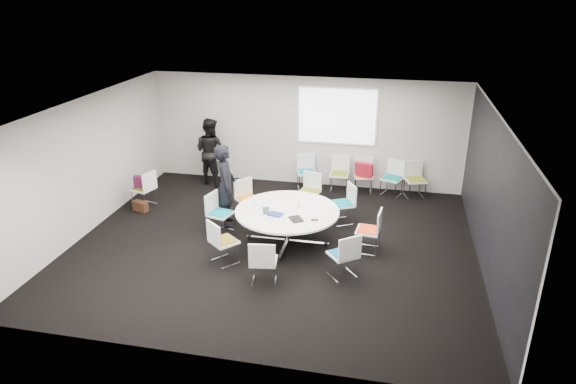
% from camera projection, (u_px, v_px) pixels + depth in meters
% --- Properties ---
extents(room_shell, '(8.08, 7.08, 2.88)m').
position_uv_depth(room_shell, '(278.00, 180.00, 9.89)').
color(room_shell, black).
rests_on(room_shell, ground).
extents(conference_table, '(2.08, 2.08, 0.73)m').
position_uv_depth(conference_table, '(287.00, 220.00, 10.30)').
color(conference_table, silver).
rests_on(conference_table, ground).
extents(projection_screen, '(1.90, 0.03, 1.35)m').
position_uv_depth(projection_screen, '(337.00, 116.00, 12.72)').
color(projection_screen, white).
rests_on(projection_screen, room_shell).
extents(chair_ring_a, '(0.49, 0.50, 0.88)m').
position_uv_depth(chair_ring_a, '(368.00, 238.00, 10.08)').
color(chair_ring_a, silver).
rests_on(chair_ring_a, ground).
extents(chair_ring_b, '(0.61, 0.62, 0.88)m').
position_uv_depth(chair_ring_b, '(343.00, 211.00, 11.28)').
color(chair_ring_b, silver).
rests_on(chair_ring_b, ground).
extents(chair_ring_c, '(0.57, 0.56, 0.88)m').
position_uv_depth(chair_ring_c, '(309.00, 199.00, 11.91)').
color(chair_ring_c, silver).
rests_on(chair_ring_c, ground).
extents(chair_ring_d, '(0.64, 0.64, 0.88)m').
position_uv_depth(chair_ring_d, '(248.00, 206.00, 11.51)').
color(chair_ring_d, silver).
rests_on(chair_ring_d, ground).
extents(chair_ring_e, '(0.55, 0.56, 0.88)m').
position_uv_depth(chair_ring_e, '(220.00, 221.00, 10.81)').
color(chair_ring_e, silver).
rests_on(chair_ring_e, ground).
extents(chair_ring_f, '(0.64, 0.64, 0.88)m').
position_uv_depth(chair_ring_f, '(224.00, 250.00, 9.66)').
color(chair_ring_f, silver).
rests_on(chair_ring_f, ground).
extents(chair_ring_g, '(0.52, 0.51, 0.88)m').
position_uv_depth(chair_ring_g, '(263.00, 270.00, 8.98)').
color(chair_ring_g, silver).
rests_on(chair_ring_g, ground).
extents(chair_ring_h, '(0.64, 0.64, 0.88)m').
position_uv_depth(chair_ring_h, '(343.00, 263.00, 9.19)').
color(chair_ring_h, silver).
rests_on(chair_ring_h, ground).
extents(chair_back_a, '(0.57, 0.56, 0.88)m').
position_uv_depth(chair_back_a, '(306.00, 178.00, 13.15)').
color(chair_back_a, silver).
rests_on(chair_back_a, ground).
extents(chair_back_b, '(0.47, 0.45, 0.88)m').
position_uv_depth(chair_back_b, '(339.00, 180.00, 13.01)').
color(chair_back_b, silver).
rests_on(chair_back_b, ground).
extents(chair_back_c, '(0.51, 0.50, 0.88)m').
position_uv_depth(chair_back_c, '(363.00, 182.00, 12.91)').
color(chair_back_c, silver).
rests_on(chair_back_c, ground).
extents(chair_back_d, '(0.60, 0.59, 0.88)m').
position_uv_depth(chair_back_d, '(392.00, 185.00, 12.74)').
color(chair_back_d, silver).
rests_on(chair_back_d, ground).
extents(chair_back_e, '(0.58, 0.57, 0.88)m').
position_uv_depth(chair_back_e, '(415.00, 186.00, 12.64)').
color(chair_back_e, silver).
rests_on(chair_back_e, ground).
extents(chair_spare_left, '(0.56, 0.56, 0.88)m').
position_uv_depth(chair_spare_left, '(145.00, 195.00, 12.11)').
color(chair_spare_left, silver).
rests_on(chair_spare_left, ground).
extents(chair_person_back, '(0.59, 0.58, 0.88)m').
position_uv_depth(chair_person_back, '(214.00, 171.00, 13.66)').
color(chair_person_back, silver).
rests_on(chair_person_back, ground).
extents(person_main, '(0.61, 0.76, 1.81)m').
position_uv_depth(person_main, '(226.00, 185.00, 10.99)').
color(person_main, black).
rests_on(person_main, ground).
extents(person_back, '(1.01, 0.89, 1.75)m').
position_uv_depth(person_back, '(210.00, 151.00, 13.28)').
color(person_back, black).
rests_on(person_back, ground).
extents(laptop, '(0.30, 0.38, 0.03)m').
position_uv_depth(laptop, '(268.00, 210.00, 10.17)').
color(laptop, '#333338').
rests_on(laptop, conference_table).
extents(laptop_lid, '(0.04, 0.30, 0.22)m').
position_uv_depth(laptop_lid, '(255.00, 202.00, 10.26)').
color(laptop_lid, silver).
rests_on(laptop_lid, conference_table).
extents(notebook_black, '(0.34, 0.37, 0.02)m').
position_uv_depth(notebook_black, '(296.00, 219.00, 9.81)').
color(notebook_black, black).
rests_on(notebook_black, conference_table).
extents(tablet_folio, '(0.30, 0.25, 0.03)m').
position_uv_depth(tablet_folio, '(275.00, 214.00, 10.00)').
color(tablet_folio, navy).
rests_on(tablet_folio, conference_table).
extents(papers_right, '(0.35, 0.37, 0.00)m').
position_uv_depth(papers_right, '(319.00, 206.00, 10.41)').
color(papers_right, white).
rests_on(papers_right, conference_table).
extents(papers_front, '(0.35, 0.29, 0.00)m').
position_uv_depth(papers_front, '(324.00, 216.00, 9.96)').
color(papers_front, white).
rests_on(papers_front, conference_table).
extents(cup, '(0.08, 0.08, 0.09)m').
position_uv_depth(cup, '(298.00, 205.00, 10.36)').
color(cup, white).
rests_on(cup, conference_table).
extents(phone, '(0.14, 0.07, 0.01)m').
position_uv_depth(phone, '(315.00, 220.00, 9.79)').
color(phone, black).
rests_on(phone, conference_table).
extents(maroon_bag, '(0.42, 0.23, 0.28)m').
position_uv_depth(maroon_bag, '(143.00, 182.00, 11.98)').
color(maroon_bag, '#4C1430').
rests_on(maroon_bag, chair_spare_left).
extents(brown_bag, '(0.39, 0.26, 0.24)m').
position_uv_depth(brown_bag, '(141.00, 206.00, 11.91)').
color(brown_bag, '#351D10').
rests_on(brown_bag, ground).
extents(red_jacket, '(0.47, 0.28, 0.36)m').
position_uv_depth(red_jacket, '(364.00, 169.00, 12.54)').
color(red_jacket, '#A91425').
rests_on(red_jacket, chair_back_c).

